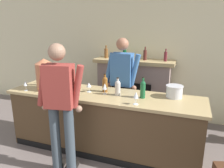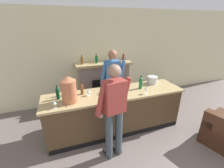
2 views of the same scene
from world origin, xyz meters
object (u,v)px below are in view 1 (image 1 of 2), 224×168
at_px(fireplace_stone, 134,89).
at_px(wine_glass_back_row, 71,83).
at_px(wine_bottle_cabernet_heavy, 68,80).
at_px(wine_glass_by_dispenser, 89,85).
at_px(copper_dispenser, 45,74).
at_px(wine_bottle_riesling_slim, 55,76).
at_px(person_bartender, 122,83).
at_px(wine_bottle_chardonnay_pale, 118,87).
at_px(ice_bucket_steel, 174,91).
at_px(person_customer, 60,106).
at_px(wine_glass_mid_counter, 26,84).
at_px(wine_glass_front_right, 136,96).
at_px(wine_bottle_port_short, 42,78).
at_px(wine_glass_near_bucket, 105,87).
at_px(wine_bottle_burgundy_dark, 105,83).
at_px(wine_bottle_merlot_tall, 143,89).

xyz_separation_m(fireplace_stone, wine_glass_back_row, (-0.71, -1.36, 0.41)).
xyz_separation_m(wine_bottle_cabernet_heavy, wine_glass_by_dispenser, (0.45, -0.14, -0.01)).
relative_size(copper_dispenser, wine_bottle_riesling_slim, 1.48).
height_order(person_bartender, wine_glass_back_row, person_bartender).
bearing_deg(wine_bottle_chardonnay_pale, ice_bucket_steel, 13.12).
bearing_deg(fireplace_stone, wine_bottle_riesling_slim, -133.36).
xyz_separation_m(copper_dispenser, ice_bucket_steel, (2.00, 0.32, -0.17)).
xyz_separation_m(person_customer, wine_glass_mid_counter, (-0.94, 0.46, 0.08)).
xyz_separation_m(wine_bottle_cabernet_heavy, wine_glass_front_right, (1.28, -0.42, 0.00)).
bearing_deg(wine_bottle_chardonnay_pale, wine_bottle_port_short, 177.48).
bearing_deg(wine_glass_near_bucket, wine_bottle_port_short, 176.02).
relative_size(wine_glass_front_right, wine_glass_near_bucket, 1.04).
xyz_separation_m(wine_glass_near_bucket, wine_glass_back_row, (-0.61, 0.04, -0.02)).
xyz_separation_m(ice_bucket_steel, wine_glass_by_dispenser, (-1.28, -0.19, 0.02)).
distance_m(wine_glass_front_right, wine_glass_mid_counter, 1.81).
xyz_separation_m(copper_dispenser, wine_glass_by_dispenser, (0.72, 0.12, -0.15)).
bearing_deg(person_customer, wine_bottle_burgundy_dark, 71.22).
relative_size(wine_bottle_cabernet_heavy, wine_glass_back_row, 1.84).
bearing_deg(wine_glass_mid_counter, wine_bottle_cabernet_heavy, 37.58).
bearing_deg(wine_glass_front_right, copper_dispenser, 174.15).
xyz_separation_m(wine_bottle_chardonnay_pale, wine_bottle_riesling_slim, (-1.22, 0.20, 0.03)).
relative_size(wine_glass_by_dispenser, wine_glass_back_row, 1.05).
bearing_deg(fireplace_stone, wine_glass_mid_counter, -129.28).
xyz_separation_m(person_bartender, ice_bucket_steel, (0.91, -0.36, 0.06)).
height_order(wine_bottle_merlot_tall, wine_bottle_riesling_slim, wine_bottle_riesling_slim).
distance_m(person_customer, wine_bottle_burgundy_dark, 0.88).
bearing_deg(wine_glass_mid_counter, copper_dispenser, 29.63).
xyz_separation_m(fireplace_stone, copper_dispenser, (-1.09, -1.51, 0.56)).
xyz_separation_m(fireplace_stone, wine_glass_near_bucket, (-0.10, -1.40, 0.42)).
height_order(wine_bottle_chardonnay_pale, wine_glass_by_dispenser, wine_bottle_chardonnay_pale).
bearing_deg(wine_glass_near_bucket, wine_bottle_burgundy_dark, 110.29).
height_order(wine_bottle_riesling_slim, wine_glass_back_row, wine_bottle_riesling_slim).
bearing_deg(wine_glass_near_bucket, person_customer, -114.55).
relative_size(wine_bottle_chardonnay_pale, wine_glass_by_dispenser, 1.77).
distance_m(person_bartender, wine_bottle_cabernet_heavy, 0.92).
bearing_deg(person_customer, wine_glass_front_right, 27.25).
bearing_deg(fireplace_stone, wine_glass_by_dispenser, -105.06).
xyz_separation_m(wine_bottle_port_short, wine_bottle_merlot_tall, (1.78, -0.06, 0.01)).
distance_m(person_bartender, wine_bottle_port_short, 1.39).
bearing_deg(wine_bottle_burgundy_dark, wine_bottle_port_short, -178.35).
bearing_deg(fireplace_stone, wine_bottle_cabernet_heavy, -123.39).
distance_m(wine_glass_front_right, wine_glass_near_bucket, 0.61).
bearing_deg(copper_dispenser, wine_bottle_merlot_tall, 4.81).
height_order(wine_glass_near_bucket, wine_glass_back_row, wine_glass_near_bucket).
bearing_deg(wine_bottle_riesling_slim, wine_bottle_merlot_tall, -6.82).
relative_size(ice_bucket_steel, wine_bottle_port_short, 0.84).
relative_size(wine_bottle_port_short, wine_glass_mid_counter, 1.85).
height_order(wine_glass_by_dispenser, wine_glass_back_row, wine_glass_by_dispenser).
height_order(wine_bottle_burgundy_dark, wine_glass_back_row, wine_bottle_burgundy_dark).
bearing_deg(wine_bottle_merlot_tall, wine_glass_by_dispenser, -179.30).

